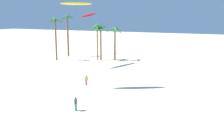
{
  "coord_description": "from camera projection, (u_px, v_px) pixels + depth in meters",
  "views": [
    {
      "loc": [
        10.69,
        -6.09,
        10.63
      ],
      "look_at": [
        0.69,
        16.14,
        5.98
      ],
      "focal_mm": 39.83,
      "sensor_mm": 36.0,
      "label": 1
    }
  ],
  "objects": [
    {
      "name": "palm_tree_1",
      "position": [
        68.0,
        24.0,
        64.71
      ],
      "size": [
        4.23,
        4.41,
        10.85
      ],
      "color": "brown",
      "rests_on": "ground"
    },
    {
      "name": "flying_kite_3",
      "position": [
        77.0,
        4.0,
        51.57
      ],
      "size": [
        3.74,
        8.82,
        13.58
      ],
      "color": "yellow",
      "rests_on": "ground"
    },
    {
      "name": "palm_tree_0",
      "position": [
        55.0,
        27.0,
        58.79
      ],
      "size": [
        3.9,
        3.89,
        10.24
      ],
      "color": "brown",
      "rests_on": "ground"
    },
    {
      "name": "person_near_left",
      "position": [
        76.0,
        103.0,
        28.07
      ],
      "size": [
        0.22,
        0.51,
        1.65
      ],
      "color": "#338E56",
      "rests_on": "ground"
    },
    {
      "name": "flying_kite_4",
      "position": [
        89.0,
        15.0,
        69.26
      ],
      "size": [
        5.24,
        9.38,
        11.79
      ],
      "color": "red",
      "rests_on": "ground"
    },
    {
      "name": "person_mid_field",
      "position": [
        86.0,
        80.0,
        38.63
      ],
      "size": [
        0.44,
        0.33,
        1.58
      ],
      "color": "red",
      "rests_on": "ground"
    },
    {
      "name": "palm_tree_2",
      "position": [
        101.0,
        32.0,
        59.64
      ],
      "size": [
        3.85,
        3.74,
        8.15
      ],
      "color": "brown",
      "rests_on": "ground"
    },
    {
      "name": "palm_tree_3",
      "position": [
        115.0,
        33.0,
        59.26
      ],
      "size": [
        4.57,
        4.62,
        8.1
      ],
      "color": "olive",
      "rests_on": "ground"
    },
    {
      "name": "palm_tree_4",
      "position": [
        98.0,
        29.0,
        58.97
      ],
      "size": [
        4.88,
        5.08,
        8.83
      ],
      "color": "olive",
      "rests_on": "ground"
    }
  ]
}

